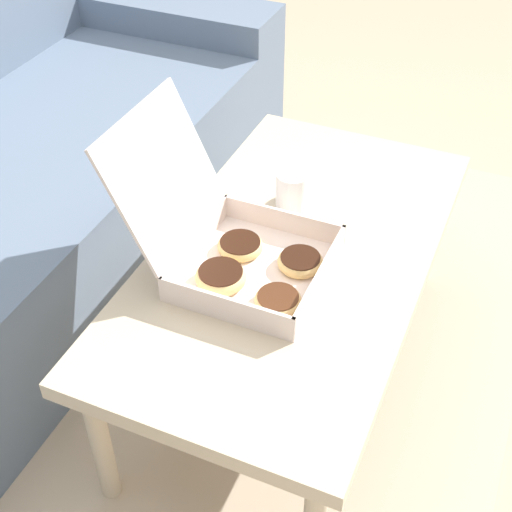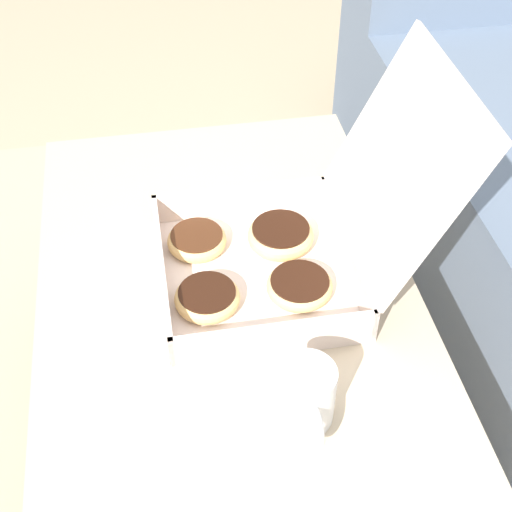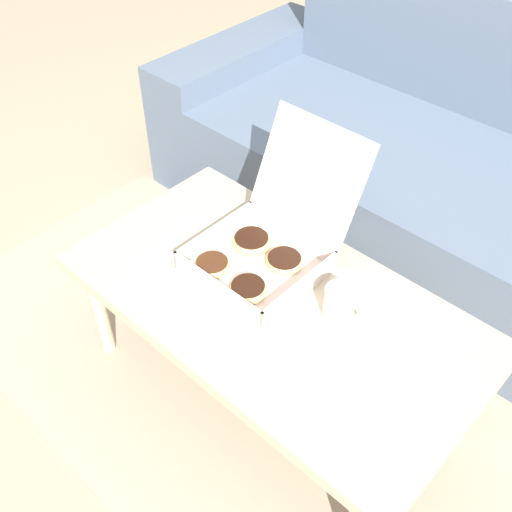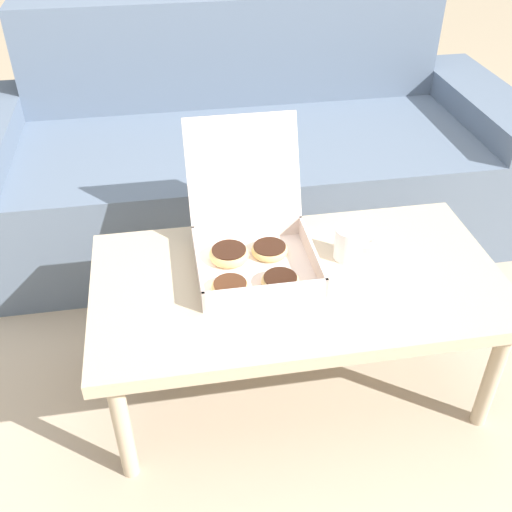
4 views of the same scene
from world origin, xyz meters
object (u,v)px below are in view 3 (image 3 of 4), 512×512
object	(u,v)px
coffee_table	(273,309)
coffee_mug	(341,304)
pastry_box	(264,245)
couch	(449,181)

from	to	relation	value
coffee_table	coffee_mug	world-z (taller)	coffee_mug
coffee_mug	pastry_box	bearing A→B (deg)	175.48
coffee_table	coffee_mug	bearing A→B (deg)	22.81
coffee_table	pastry_box	bearing A→B (deg)	142.20
couch	coffee_table	world-z (taller)	couch
couch	coffee_mug	bearing A→B (deg)	-79.73
pastry_box	couch	bearing A→B (deg)	82.41
coffee_table	coffee_mug	distance (m)	0.20
couch	pastry_box	bearing A→B (deg)	-97.59
coffee_table	pastry_box	xyz separation A→B (m)	(-0.12, 0.09, 0.10)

